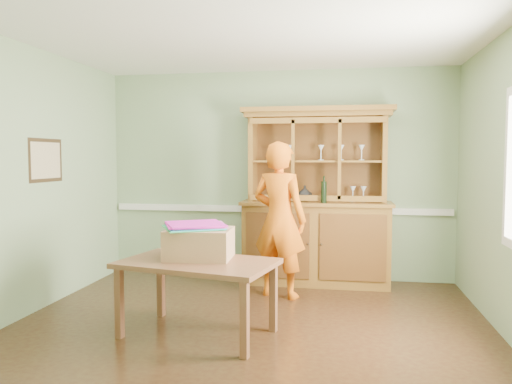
% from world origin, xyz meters
% --- Properties ---
extents(floor, '(4.50, 4.50, 0.00)m').
position_xyz_m(floor, '(0.00, 0.00, 0.00)').
color(floor, '#3F2914').
rests_on(floor, ground).
extents(ceiling, '(4.50, 4.50, 0.00)m').
position_xyz_m(ceiling, '(0.00, 0.00, 2.70)').
color(ceiling, white).
rests_on(ceiling, wall_back).
extents(wall_back, '(4.50, 0.00, 4.50)m').
position_xyz_m(wall_back, '(0.00, 2.00, 1.35)').
color(wall_back, '#89A67C').
rests_on(wall_back, floor).
extents(wall_left, '(0.00, 4.00, 4.00)m').
position_xyz_m(wall_left, '(-2.25, 0.00, 1.35)').
color(wall_left, '#89A67C').
rests_on(wall_left, floor).
extents(wall_right, '(0.00, 4.00, 4.00)m').
position_xyz_m(wall_right, '(2.25, 0.00, 1.35)').
color(wall_right, '#89A67C').
rests_on(wall_right, floor).
extents(wall_front, '(4.50, 0.00, 4.50)m').
position_xyz_m(wall_front, '(0.00, -2.00, 1.35)').
color(wall_front, '#89A67C').
rests_on(wall_front, floor).
extents(chair_rail, '(4.41, 0.05, 0.08)m').
position_xyz_m(chair_rail, '(0.00, 1.98, 0.90)').
color(chair_rail, white).
rests_on(chair_rail, wall_back).
extents(framed_map, '(0.03, 0.60, 0.46)m').
position_xyz_m(framed_map, '(-2.23, 0.30, 1.55)').
color(framed_map, '#362615').
rests_on(framed_map, wall_left).
extents(china_hutch, '(1.87, 0.62, 2.20)m').
position_xyz_m(china_hutch, '(0.52, 1.75, 0.77)').
color(china_hutch, brown).
rests_on(china_hutch, floor).
extents(dining_table, '(1.47, 1.06, 0.67)m').
position_xyz_m(dining_table, '(-0.42, -0.29, 0.59)').
color(dining_table, brown).
rests_on(dining_table, floor).
extents(cardboard_box, '(0.60, 0.49, 0.27)m').
position_xyz_m(cardboard_box, '(-0.43, -0.17, 0.80)').
color(cardboard_box, '#AE7C59').
rests_on(cardboard_box, dining_table).
extents(kite_stack, '(0.66, 0.66, 0.04)m').
position_xyz_m(kite_stack, '(-0.48, -0.12, 0.96)').
color(kite_stack, '#3CCE6D').
rests_on(kite_stack, cardboard_box).
extents(person, '(0.74, 0.61, 1.76)m').
position_xyz_m(person, '(0.15, 1.06, 0.88)').
color(person, orange).
rests_on(person, floor).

